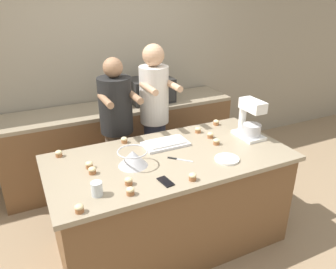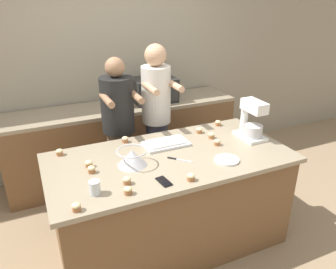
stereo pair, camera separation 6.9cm
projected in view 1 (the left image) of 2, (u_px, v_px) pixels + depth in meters
name	position (u px, v px, depth m)	size (l,w,h in m)	color
ground_plane	(170.00, 239.00, 3.16)	(16.00, 16.00, 0.00)	#937A5B
back_wall	(109.00, 65.00, 4.03)	(10.00, 0.06, 2.70)	gray
island_counter	(170.00, 200.00, 2.97)	(2.07, 1.02, 0.91)	brown
back_counter	(122.00, 141.00, 4.10)	(2.80, 0.60, 0.93)	brown
person_left	(117.00, 132.00, 3.39)	(0.35, 0.51, 1.63)	brown
person_right	(155.00, 120.00, 3.52)	(0.32, 0.49, 1.72)	#33384C
stand_mixer	(250.00, 121.00, 3.08)	(0.20, 0.30, 0.37)	white
mixing_bowl	(133.00, 158.00, 2.61)	(0.25, 0.25, 0.13)	#BCBCC1
baking_tray	(166.00, 143.00, 2.97)	(0.41, 0.23, 0.04)	silver
microwave_oven	(151.00, 90.00, 4.01)	(0.52, 0.37, 0.29)	black
cell_phone	(166.00, 182.00, 2.41)	(0.09, 0.15, 0.01)	black
drinking_glass	(97.00, 189.00, 2.24)	(0.08, 0.08, 0.10)	silver
small_plate	(227.00, 159.00, 2.72)	(0.20, 0.20, 0.02)	white
knife	(178.00, 159.00, 2.73)	(0.17, 0.17, 0.01)	#BCBCC1
cupcake_0	(130.00, 191.00, 2.25)	(0.06, 0.06, 0.06)	#9E6038
cupcake_1	(92.00, 171.00, 2.51)	(0.06, 0.06, 0.06)	#9E6038
cupcake_2	(79.00, 208.00, 2.08)	(0.06, 0.06, 0.06)	#9E6038
cupcake_3	(89.00, 165.00, 2.59)	(0.06, 0.06, 0.06)	#9E6038
cupcake_4	(198.00, 130.00, 3.23)	(0.06, 0.06, 0.06)	#9E6038
cupcake_5	(59.00, 153.00, 2.77)	(0.06, 0.06, 0.06)	#9E6038
cupcake_6	(129.00, 181.00, 2.37)	(0.06, 0.06, 0.06)	#9E6038
cupcake_7	(193.00, 177.00, 2.43)	(0.06, 0.06, 0.06)	#9E6038
cupcake_8	(216.00, 142.00, 2.98)	(0.06, 0.06, 0.06)	#9E6038
cupcake_9	(210.00, 135.00, 3.11)	(0.06, 0.06, 0.06)	#9E6038
cupcake_10	(124.00, 140.00, 3.01)	(0.06, 0.06, 0.06)	#9E6038
cupcake_11	(216.00, 122.00, 3.41)	(0.06, 0.06, 0.06)	#9E6038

